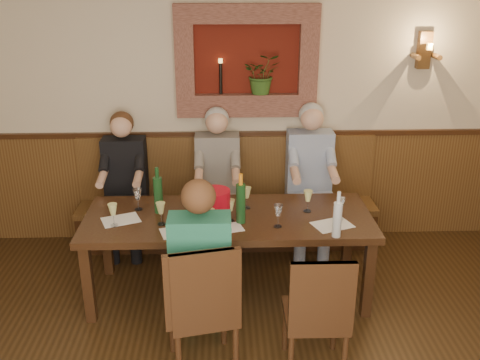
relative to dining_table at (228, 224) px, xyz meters
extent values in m
cube|color=beige|center=(0.00, 1.15, 0.72)|extent=(6.00, 0.04, 2.80)
cube|color=#513117|center=(0.00, 1.13, -0.13)|extent=(6.00, 0.04, 1.10)
cube|color=#381E0F|center=(0.00, 1.13, 0.45)|extent=(6.02, 0.06, 0.05)
cube|color=#59160C|center=(0.20, 1.13, 1.17)|extent=(1.00, 0.02, 0.70)
cube|color=#935A4B|center=(0.20, 1.09, 1.61)|extent=(1.36, 0.12, 0.18)
cube|color=#935A4B|center=(0.20, 1.09, 0.73)|extent=(1.36, 0.12, 0.18)
cube|color=#935A4B|center=(-0.39, 1.09, 1.17)|extent=(0.18, 0.12, 0.70)
cube|color=#935A4B|center=(0.79, 1.09, 1.17)|extent=(0.18, 0.12, 0.70)
cube|color=#935A4B|center=(0.20, 1.09, 0.84)|extent=(1.00, 0.14, 0.04)
imported|color=#30551D|center=(0.35, 1.09, 1.06)|extent=(0.35, 0.30, 0.39)
cylinder|color=black|center=(-0.05, 1.09, 1.01)|extent=(0.03, 0.03, 0.30)
cylinder|color=#FFBF59|center=(-0.05, 1.09, 1.18)|extent=(0.04, 0.04, 0.04)
cube|color=#513117|center=(1.90, 1.10, 1.27)|extent=(0.12, 0.08, 0.35)
cylinder|color=#513117|center=(1.80, 1.03, 1.22)|extent=(0.05, 0.18, 0.05)
cylinder|color=#513117|center=(2.00, 1.03, 1.22)|extent=(0.05, 0.18, 0.05)
cylinder|color=#FFBF59|center=(1.90, 0.97, 1.32)|extent=(0.06, 0.06, 0.06)
cube|color=black|center=(0.00, 0.00, 0.04)|extent=(2.40, 0.90, 0.06)
cube|color=black|center=(-1.12, -0.37, -0.33)|extent=(0.08, 0.08, 0.69)
cube|color=black|center=(1.12, -0.37, -0.33)|extent=(0.08, 0.08, 0.69)
cube|color=black|center=(-1.12, 0.37, -0.33)|extent=(0.08, 0.08, 0.69)
cube|color=black|center=(1.12, 0.37, -0.33)|extent=(0.08, 0.08, 0.69)
cube|color=#381E0F|center=(0.00, 0.91, -0.48)|extent=(3.00, 0.40, 0.40)
cube|color=#513117|center=(0.00, 0.91, -0.26)|extent=(3.00, 0.45, 0.06)
cube|color=#513117|center=(0.00, 1.10, 0.10)|extent=(3.00, 0.06, 0.66)
cube|color=black|center=(-0.20, -0.92, -0.46)|extent=(0.52, 0.52, 0.44)
cube|color=black|center=(-0.20, -0.92, -0.21)|extent=(0.54, 0.54, 0.05)
cube|color=black|center=(-0.16, -1.12, 0.09)|extent=(0.46, 0.14, 0.55)
cube|color=black|center=(0.59, -0.96, -0.47)|extent=(0.41, 0.41, 0.41)
cube|color=black|center=(0.59, -0.96, -0.24)|extent=(0.43, 0.43, 0.05)
cube|color=black|center=(0.59, -1.15, 0.03)|extent=(0.43, 0.04, 0.51)
cube|color=black|center=(-1.00, 0.76, -0.45)|extent=(0.41, 0.43, 0.45)
cube|color=black|center=(-1.00, 0.93, 0.20)|extent=(0.41, 0.22, 0.54)
sphere|color=#D8A384|center=(-1.00, 0.89, 0.60)|extent=(0.21, 0.21, 0.21)
sphere|color=#4C2D19|center=(-1.00, 0.94, 0.62)|extent=(0.23, 0.23, 0.23)
cube|color=#625D59|center=(-0.09, 0.76, -0.45)|extent=(0.43, 0.45, 0.45)
cube|color=#625D59|center=(-0.09, 0.93, 0.22)|extent=(0.43, 0.23, 0.56)
sphere|color=#D8A384|center=(-0.09, 0.89, 0.64)|extent=(0.22, 0.22, 0.22)
sphere|color=#B2B2B2|center=(-0.09, 0.94, 0.66)|extent=(0.24, 0.24, 0.24)
cube|color=navy|center=(0.82, 0.75, -0.45)|extent=(0.45, 0.47, 0.45)
cube|color=navy|center=(0.82, 0.93, 0.24)|extent=(0.45, 0.23, 0.58)
sphere|color=#D8A384|center=(0.82, 0.89, 0.67)|extent=(0.22, 0.22, 0.22)
sphere|color=#B2B2B2|center=(0.82, 0.94, 0.69)|extent=(0.24, 0.24, 0.24)
cube|color=#16484E|center=(-0.20, -0.70, -0.45)|extent=(0.42, 0.44, 0.45)
cube|color=#16484E|center=(-0.20, -0.87, 0.21)|extent=(0.42, 0.22, 0.55)
sphere|color=#D8A384|center=(-0.20, -0.83, 0.61)|extent=(0.21, 0.21, 0.21)
sphere|color=#4C2D19|center=(-0.20, -0.88, 0.63)|extent=(0.23, 0.23, 0.23)
cylinder|color=red|center=(-0.11, -0.12, 0.22)|extent=(0.32, 0.32, 0.28)
cylinder|color=#19471E|center=(0.10, -0.13, 0.24)|extent=(0.08, 0.08, 0.33)
cylinder|color=orange|center=(0.10, -0.13, 0.45)|extent=(0.03, 0.03, 0.09)
cylinder|color=#19471E|center=(-0.58, 0.09, 0.23)|extent=(0.09, 0.09, 0.31)
cylinder|color=#19471E|center=(-0.58, 0.09, 0.43)|extent=(0.04, 0.04, 0.09)
cylinder|color=silver|center=(0.83, -0.40, 0.22)|extent=(0.08, 0.08, 0.28)
cylinder|color=silver|center=(0.83, -0.40, 0.40)|extent=(0.03, 0.03, 0.09)
cube|color=white|center=(-0.88, -0.05, 0.08)|extent=(0.35, 0.31, 0.00)
cube|color=white|center=(-0.01, -0.23, 0.08)|extent=(0.28, 0.24, 0.00)
cube|color=white|center=(0.84, -0.20, 0.08)|extent=(0.36, 0.31, 0.00)
cube|color=white|center=(-0.39, -0.28, 0.08)|extent=(0.32, 0.27, 0.00)
camera|label=1|loc=(-0.04, -4.05, 1.99)|focal=40.00mm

